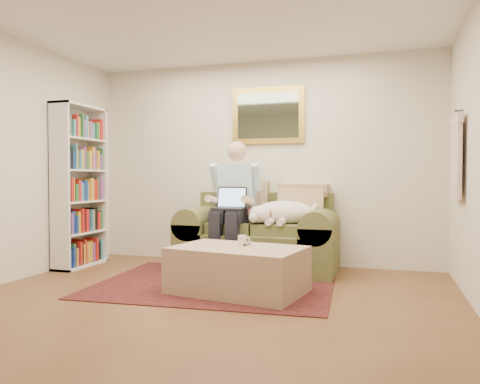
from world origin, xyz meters
The scene contains 12 objects.
room_shell centered at (0.00, 0.35, 1.30)m, with size 4.51×5.00×2.61m.
rug centered at (-0.14, 1.17, 0.01)m, with size 2.39×1.91×0.01m, color black.
sofa centered at (0.10, 2.00, 0.32)m, with size 1.83×0.93×1.10m.
seated_man centered at (-0.18, 1.83, 0.77)m, with size 0.60×0.86×1.54m, color #8CBDD8, non-canonical shape.
laptop centered at (-0.18, 1.76, 0.81)m, with size 0.36×0.28×0.26m.
sleeping_dog centered at (0.42, 1.91, 0.70)m, with size 0.76×0.47×0.28m, color white, non-canonical shape.
ottoman centered at (0.19, 0.86, 0.22)m, with size 1.22×0.77×0.44m, color tan.
coffee_mug centered at (0.21, 0.97, 0.49)m, with size 0.08×0.08×0.10m, color white.
tv_remote centered at (0.23, 1.01, 0.45)m, with size 0.05×0.15×0.02m, color black.
bookshelf centered at (-2.10, 1.60, 1.00)m, with size 0.28×0.80×2.00m, color white, non-canonical shape.
wall_mirror centered at (0.10, 2.47, 1.90)m, with size 0.94×0.04×0.72m.
hanging_shirt centered at (2.19, 1.60, 1.35)m, with size 0.06×0.52×0.90m, color beige, non-canonical shape.
Camera 1 is at (1.52, -3.36, 1.10)m, focal length 35.00 mm.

